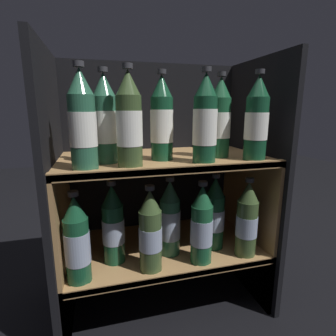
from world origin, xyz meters
TOP-DOWN VIEW (x-y plane):
  - ground_plane at (0.00, 0.00)m, footprint 6.00×6.00m
  - fridge_back_wall at (0.00, 0.40)m, footprint 0.75×0.02m
  - fridge_side_left at (-0.37, 0.20)m, footprint 0.02×0.43m
  - fridge_side_right at (0.37, 0.20)m, footprint 0.02×0.43m
  - shelf_lower at (0.00, 0.19)m, footprint 0.71×0.39m
  - shelf_upper at (0.00, 0.19)m, footprint 0.71×0.39m
  - bottle_upper_front_0 at (-0.26, 0.05)m, footprint 0.07×0.07m
  - bottle_upper_front_1 at (-0.14, 0.05)m, footprint 0.07×0.07m
  - bottle_upper_front_2 at (0.09, 0.05)m, footprint 0.07×0.07m
  - bottle_upper_front_3 at (0.27, 0.05)m, footprint 0.07×0.07m
  - bottle_upper_back_0 at (-0.20, 0.13)m, footprint 0.07×0.07m
  - bottle_upper_back_1 at (-0.02, 0.13)m, footprint 0.07×0.07m
  - bottle_upper_back_2 at (0.18, 0.13)m, footprint 0.07×0.07m
  - bottle_lower_front_0 at (-0.30, 0.05)m, footprint 0.07×0.07m
  - bottle_lower_front_1 at (-0.08, 0.05)m, footprint 0.07×0.07m
  - bottle_lower_front_2 at (0.09, 0.05)m, footprint 0.07×0.07m
  - bottle_lower_front_3 at (0.26, 0.05)m, footprint 0.07×0.07m
  - bottle_lower_back_0 at (-0.19, 0.13)m, footprint 0.07×0.07m
  - bottle_lower_back_1 at (0.01, 0.13)m, footprint 0.07×0.07m
  - bottle_lower_back_2 at (0.18, 0.13)m, footprint 0.07×0.07m

SIDE VIEW (x-z plane):
  - ground_plane at x=0.00m, z-range 0.00..0.00m
  - shelf_lower at x=0.00m, z-range 0.07..0.31m
  - bottle_lower_back_1 at x=0.01m, z-range 0.22..0.50m
  - bottle_lower_front_0 at x=-0.30m, z-range 0.22..0.50m
  - bottle_lower_front_2 at x=0.09m, z-range 0.22..0.50m
  - bottle_lower_back_0 at x=-0.19m, z-range 0.22..0.50m
  - bottle_lower_back_2 at x=0.18m, z-range 0.22..0.50m
  - bottle_lower_front_3 at x=0.26m, z-range 0.22..0.50m
  - bottle_lower_front_1 at x=-0.08m, z-range 0.22..0.50m
  - shelf_upper at x=0.00m, z-range 0.14..0.71m
  - fridge_back_wall at x=0.00m, z-range 0.00..0.92m
  - fridge_side_left at x=-0.37m, z-range 0.00..0.92m
  - fridge_side_right at x=0.37m, z-range 0.00..0.92m
  - bottle_upper_front_2 at x=0.09m, z-range 0.56..0.84m
  - bottle_upper_back_1 at x=-0.02m, z-range 0.56..0.84m
  - bottle_upper_front_1 at x=-0.14m, z-range 0.56..0.84m
  - bottle_upper_back_0 at x=-0.20m, z-range 0.56..0.84m
  - bottle_upper_front_0 at x=-0.26m, z-range 0.56..0.84m
  - bottle_upper_back_2 at x=0.18m, z-range 0.56..0.84m
  - bottle_upper_front_3 at x=0.27m, z-range 0.56..0.84m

